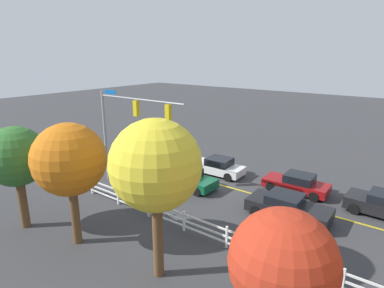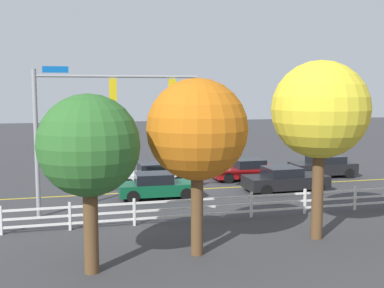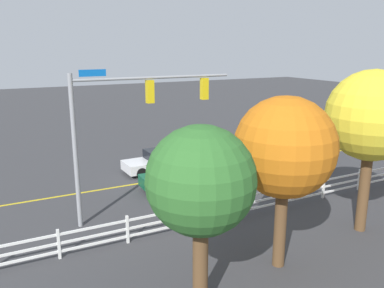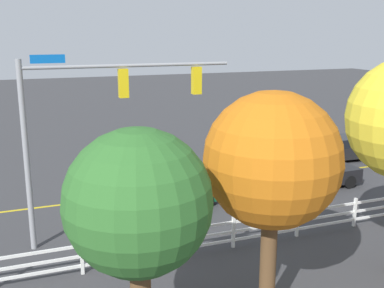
{
  "view_description": "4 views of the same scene",
  "coord_description": "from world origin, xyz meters",
  "px_view_note": "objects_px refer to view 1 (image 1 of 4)",
  "views": [
    {
      "loc": [
        -12.49,
        18.34,
        9.03
      ],
      "look_at": [
        -0.23,
        2.03,
        3.32
      ],
      "focal_mm": 30.27,
      "sensor_mm": 36.0,
      "label": 1
    },
    {
      "loc": [
        4.62,
        25.64,
        5.62
      ],
      "look_at": [
        -1.18,
        2.92,
        2.95
      ],
      "focal_mm": 44.29,
      "sensor_mm": 36.0,
      "label": 2
    },
    {
      "loc": [
        9.08,
        20.25,
        7.55
      ],
      "look_at": [
        -0.43,
        1.82,
        2.43
      ],
      "focal_mm": 36.99,
      "sensor_mm": 36.0,
      "label": 3
    },
    {
      "loc": [
        6.29,
        19.99,
        7.36
      ],
      "look_at": [
        -0.55,
        1.96,
        2.72
      ],
      "focal_mm": 43.6,
      "sensor_mm": 36.0,
      "label": 4
    }
  ],
  "objects_px": {
    "car_3": "(297,183)",
    "car_4": "(188,178)",
    "tree_2": "(156,166)",
    "tree_0": "(16,157)",
    "tree_1": "(283,263)",
    "tree_4": "(69,160)",
    "car_0": "(288,207)",
    "car_1": "(217,166)"
  },
  "relations": [
    {
      "from": "tree_0",
      "to": "tree_1",
      "type": "relative_size",
      "value": 1.11
    },
    {
      "from": "car_1",
      "to": "tree_1",
      "type": "xyz_separation_m",
      "value": [
        -9.94,
        12.29,
        2.76
      ]
    },
    {
      "from": "car_3",
      "to": "tree_4",
      "type": "height_order",
      "value": "tree_4"
    },
    {
      "from": "tree_0",
      "to": "tree_2",
      "type": "relative_size",
      "value": 0.82
    },
    {
      "from": "car_4",
      "to": "tree_4",
      "type": "xyz_separation_m",
      "value": [
        0.16,
        8.77,
        3.64
      ]
    },
    {
      "from": "car_3",
      "to": "tree_4",
      "type": "xyz_separation_m",
      "value": [
        6.54,
        12.46,
        3.66
      ]
    },
    {
      "from": "tree_2",
      "to": "tree_0",
      "type": "bearing_deg",
      "value": 9.3
    },
    {
      "from": "car_3",
      "to": "car_4",
      "type": "height_order",
      "value": "car_4"
    },
    {
      "from": "car_0",
      "to": "tree_4",
      "type": "distance_m",
      "value": 11.93
    },
    {
      "from": "car_0",
      "to": "car_1",
      "type": "height_order",
      "value": "car_0"
    },
    {
      "from": "tree_0",
      "to": "tree_1",
      "type": "bearing_deg",
      "value": -177.61
    },
    {
      "from": "car_3",
      "to": "tree_2",
      "type": "relative_size",
      "value": 0.63
    },
    {
      "from": "car_0",
      "to": "car_3",
      "type": "xyz_separation_m",
      "value": [
        0.83,
        -3.8,
        -0.04
      ]
    },
    {
      "from": "car_1",
      "to": "tree_4",
      "type": "bearing_deg",
      "value": 85.67
    },
    {
      "from": "tree_4",
      "to": "car_4",
      "type": "bearing_deg",
      "value": -91.04
    },
    {
      "from": "tree_0",
      "to": "tree_4",
      "type": "relative_size",
      "value": 0.92
    },
    {
      "from": "car_3",
      "to": "car_4",
      "type": "bearing_deg",
      "value": 28.87
    },
    {
      "from": "car_0",
      "to": "car_3",
      "type": "distance_m",
      "value": 3.89
    },
    {
      "from": "car_4",
      "to": "tree_1",
      "type": "xyz_separation_m",
      "value": [
        -10.24,
        8.95,
        2.75
      ]
    },
    {
      "from": "car_3",
      "to": "tree_0",
      "type": "height_order",
      "value": "tree_0"
    },
    {
      "from": "car_0",
      "to": "car_4",
      "type": "height_order",
      "value": "car_0"
    },
    {
      "from": "car_3",
      "to": "tree_0",
      "type": "distance_m",
      "value": 16.98
    },
    {
      "from": "car_4",
      "to": "tree_2",
      "type": "relative_size",
      "value": 0.6
    },
    {
      "from": "car_1",
      "to": "tree_1",
      "type": "bearing_deg",
      "value": 126.8
    },
    {
      "from": "car_1",
      "to": "tree_1",
      "type": "distance_m",
      "value": 16.05
    },
    {
      "from": "tree_0",
      "to": "tree_1",
      "type": "xyz_separation_m",
      "value": [
        -13.97,
        -0.58,
        -0.53
      ]
    },
    {
      "from": "car_4",
      "to": "tree_0",
      "type": "xyz_separation_m",
      "value": [
        3.73,
        9.54,
        3.28
      ]
    },
    {
      "from": "tree_0",
      "to": "tree_1",
      "type": "height_order",
      "value": "tree_0"
    },
    {
      "from": "car_4",
      "to": "tree_4",
      "type": "height_order",
      "value": "tree_4"
    },
    {
      "from": "tree_1",
      "to": "tree_2",
      "type": "bearing_deg",
      "value": -8.26
    },
    {
      "from": "car_0",
      "to": "tree_0",
      "type": "distance_m",
      "value": 14.81
    },
    {
      "from": "car_4",
      "to": "tree_2",
      "type": "xyz_separation_m",
      "value": [
        -4.72,
        8.15,
        4.22
      ]
    },
    {
      "from": "car_1",
      "to": "tree_2",
      "type": "distance_m",
      "value": 13.02
    },
    {
      "from": "tree_0",
      "to": "car_0",
      "type": "bearing_deg",
      "value": -139.27
    },
    {
      "from": "car_4",
      "to": "tree_2",
      "type": "distance_m",
      "value": 10.32
    },
    {
      "from": "car_3",
      "to": "tree_1",
      "type": "distance_m",
      "value": 13.51
    },
    {
      "from": "car_0",
      "to": "tree_0",
      "type": "height_order",
      "value": "tree_0"
    },
    {
      "from": "car_1",
      "to": "tree_0",
      "type": "distance_m",
      "value": 13.88
    },
    {
      "from": "car_3",
      "to": "tree_1",
      "type": "height_order",
      "value": "tree_1"
    },
    {
      "from": "car_0",
      "to": "car_3",
      "type": "bearing_deg",
      "value": 101.48
    },
    {
      "from": "car_3",
      "to": "tree_1",
      "type": "bearing_deg",
      "value": 105.78
    },
    {
      "from": "car_1",
      "to": "tree_2",
      "type": "bearing_deg",
      "value": 108.9
    }
  ]
}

